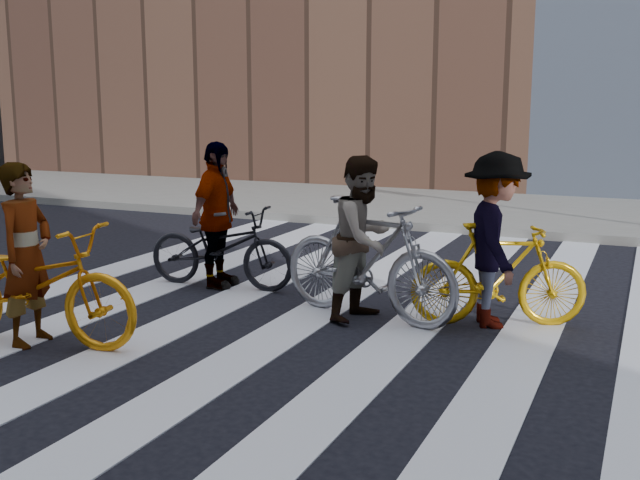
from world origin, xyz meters
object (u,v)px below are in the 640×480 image
Objects in this scene: bike_dark_rear at (221,247)px; rider_right at (495,240)px; bike_yellow_left at (33,285)px; bike_silver_mid at (368,259)px; rider_left at (26,254)px; rider_mid at (364,238)px; rider_rear at (217,215)px; bike_yellow_right at (499,275)px.

rider_right is (3.31, -0.23, 0.38)m from bike_dark_rear.
bike_yellow_left is 1.03× the size of bike_silver_mid.
rider_left is at bearing 165.08° from bike_dark_rear.
rider_right reaches higher than rider_mid.
rider_rear reaches higher than rider_right.
bike_yellow_right is 1.00× the size of rider_right.
bike_yellow_left is 3.21m from rider_mid.
bike_yellow_right is 0.92× the size of bike_dark_rear.
rider_mid is at bearing -108.93° from bike_dark_rear.
bike_yellow_left is 1.24× the size of bike_yellow_right.
rider_mid is at bearing 82.19° from rider_right.
rider_mid is (-0.05, 0.00, 0.21)m from bike_silver_mid.
rider_right reaches higher than bike_yellow_right.
bike_dark_rear is at bearing -18.16° from rider_left.
bike_silver_mid is (2.52, 2.02, 0.06)m from bike_yellow_left.
rider_rear is (-0.05, 0.00, 0.38)m from bike_dark_rear.
rider_mid is at bearing 103.68° from bike_silver_mid.
bike_yellow_right is (1.27, 0.30, -0.11)m from bike_silver_mid.
bike_yellow_left is 1.23× the size of rider_right.
rider_rear is at bearing -15.99° from bike_yellow_left.
bike_silver_mid is 1.11× the size of bike_dark_rear.
bike_dark_rear is 3.34m from rider_right.
rider_right is (1.27, 0.30, 0.03)m from rider_mid.
bike_yellow_left is 3.23m from bike_silver_mid.
rider_mid is (2.47, 2.02, 0.28)m from bike_yellow_left.
rider_right is 0.99× the size of rider_rear.
rider_right is 3.37m from rider_rear.
rider_rear is at bearing 89.57° from bike_silver_mid.
bike_silver_mid reaches higher than bike_yellow_right.
bike_silver_mid is 1.24× the size of rider_mid.
rider_right reaches higher than rider_left.
bike_yellow_left is at bearing 100.25° from bike_yellow_right.
bike_yellow_left is 2.61m from rider_rear.
rider_right reaches higher than bike_dark_rear.
bike_dark_rear is 1.12× the size of rider_mid.
bike_silver_mid is 2.16m from bike_dark_rear.
bike_yellow_left is 1.22× the size of rider_rear.
rider_rear reaches higher than bike_dark_rear.
bike_yellow_right is 1.03× the size of rider_mid.
bike_dark_rear is at bearing 64.79° from bike_yellow_right.
bike_yellow_left is at bearing 142.96° from rider_mid.
bike_yellow_right is 3.37m from bike_dark_rear.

